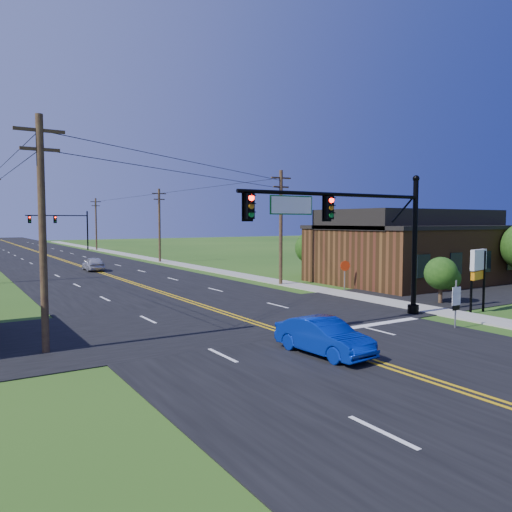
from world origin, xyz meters
TOP-DOWN VIEW (x-y plane):
  - ground at (0.00, 0.00)m, footprint 260.00×260.00m
  - road_main at (0.00, 50.00)m, footprint 16.00×220.00m
  - road_cross at (0.00, 12.00)m, footprint 70.00×10.00m
  - sidewalk at (10.50, 40.00)m, footprint 2.00×160.00m
  - signal_mast_main at (4.34, 8.00)m, footprint 11.30×0.60m
  - signal_mast_far at (4.44, 80.00)m, footprint 10.98×0.60m
  - brick_building at (20.00, 18.00)m, footprint 14.20×11.20m
  - utility_pole_left_a at (-9.50, 10.00)m, footprint 1.80×0.28m
  - utility_pole_right_a at (9.80, 22.00)m, footprint 1.80×0.28m
  - utility_pole_right_b at (9.80, 48.00)m, footprint 1.80×0.28m
  - utility_pole_right_c at (9.80, 78.00)m, footprint 1.80×0.28m
  - tree_right_back at (16.00, 26.00)m, footprint 3.00×3.00m
  - shrub_corner at (13.00, 9.50)m, footprint 2.00×2.00m
  - blue_car at (-0.72, 4.09)m, footprint 1.78×4.25m
  - distant_car at (0.03, 41.09)m, footprint 1.83×4.18m
  - route_sign at (7.50, 4.41)m, footprint 0.57×0.09m
  - stop_sign at (11.99, 16.98)m, footprint 0.75×0.29m
  - pylon_sign at (12.17, 6.45)m, footprint 1.71×0.61m

SIDE VIEW (x-z plane):
  - ground at x=0.00m, z-range 0.00..0.00m
  - road_main at x=0.00m, z-range 0.00..0.04m
  - road_cross at x=0.00m, z-range 0.00..0.04m
  - sidewalk at x=10.50m, z-range 0.00..0.08m
  - blue_car at x=-0.72m, z-range 0.00..1.37m
  - distant_car at x=0.03m, z-range 0.00..1.40m
  - route_sign at x=7.50m, z-range 0.19..2.48m
  - stop_sign at x=11.99m, z-range 0.48..2.67m
  - shrub_corner at x=13.00m, z-range 0.42..3.28m
  - brick_building at x=20.00m, z-range 0.00..4.70m
  - pylon_sign at x=12.17m, z-range 0.80..4.29m
  - tree_right_back at x=16.00m, z-range 0.55..4.65m
  - signal_mast_far at x=4.44m, z-range 0.81..8.29m
  - utility_pole_left_a at x=-9.50m, z-range 0.22..9.22m
  - utility_pole_right_a at x=9.80m, z-range 0.22..9.22m
  - utility_pole_right_b at x=9.80m, z-range 0.22..9.22m
  - utility_pole_right_c at x=9.80m, z-range 0.22..9.22m
  - signal_mast_main at x=4.34m, z-range 1.01..8.49m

